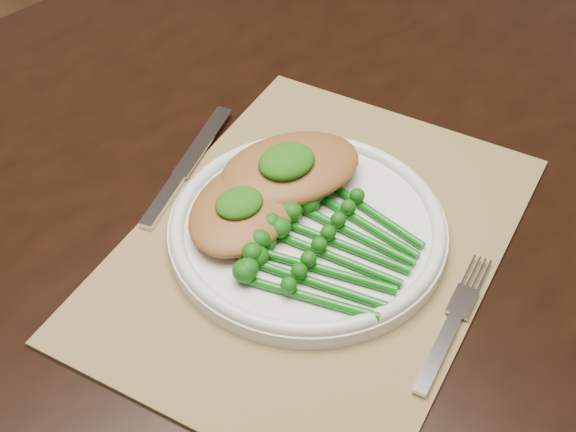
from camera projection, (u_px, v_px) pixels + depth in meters
dining_table at (239, 393)px, 1.07m from camera, size 1.71×1.11×0.75m
placemat at (315, 244)px, 0.76m from camera, size 0.53×0.47×0.00m
dinner_plate at (308, 228)px, 0.75m from camera, size 0.26×0.26×0.02m
knife at (180, 175)px, 0.81m from camera, size 0.17×0.12×0.01m
fork at (458, 312)px, 0.69m from camera, size 0.16×0.08×0.01m
chicken_fillet_left at (245, 206)px, 0.75m from camera, size 0.16×0.15×0.03m
chicken_fillet_right at (290, 168)px, 0.77m from camera, size 0.16×0.12×0.03m
pesto_dollop_left at (239, 203)px, 0.73m from camera, size 0.05×0.04×0.02m
pesto_dollop_right at (287, 161)px, 0.76m from camera, size 0.06×0.05×0.02m
broccolini_bundle at (342, 252)px, 0.72m from camera, size 0.19×0.20×0.04m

